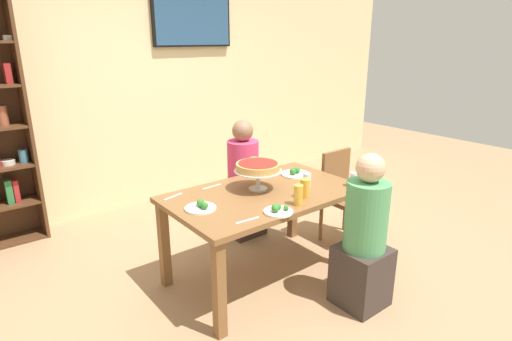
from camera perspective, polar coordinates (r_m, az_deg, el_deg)
name	(u,v)px	position (r m, az deg, el deg)	size (l,w,h in m)	color
ground_plane	(263,276)	(3.55, 1.03, -14.21)	(12.00, 12.00, 0.00)	#9E7A56
rear_partition	(140,82)	(4.93, -15.59, 11.58)	(8.00, 0.12, 2.80)	beige
dining_table	(264,204)	(3.25, 1.09, -4.55)	(1.48, 0.89, 0.74)	brown
television	(193,19)	(5.12, -8.70, 19.82)	(1.00, 0.05, 0.60)	black
diner_near_right	(364,243)	(3.09, 14.60, -9.60)	(0.34, 0.34, 1.15)	#382D28
diner_far_right	(243,187)	(4.05, -1.76, -2.25)	(0.34, 0.34, 1.15)	#382D28
chair_head_east	(343,192)	(4.02, 11.90, -2.91)	(0.40, 0.40, 0.87)	brown
deep_dish_pizza_stand	(258,168)	(3.22, 0.29, 0.36)	(0.37, 0.37, 0.22)	silver
salad_plate_near_diner	(201,206)	(2.93, -7.57, -4.92)	(0.22, 0.22, 0.07)	white
salad_plate_far_diner	(278,210)	(2.84, 3.01, -5.46)	(0.20, 0.20, 0.07)	white
salad_plate_spare	(295,173)	(3.62, 5.40, -0.33)	(0.25, 0.25, 0.07)	white
beer_glass_amber_tall	(298,195)	(2.97, 5.84, -3.37)	(0.07, 0.07, 0.15)	gold
beer_glass_amber_short	(254,167)	(3.56, -0.25, 0.50)	(0.07, 0.07, 0.17)	gold
beer_glass_amber_spare	(305,188)	(3.11, 6.74, -2.45)	(0.07, 0.07, 0.15)	gold
water_glass_clear_near	(354,180)	(3.41, 13.33, -1.22)	(0.07, 0.07, 0.12)	white
water_glass_clear_far	(307,180)	(3.33, 6.99, -1.32)	(0.06, 0.06, 0.12)	white
cutlery_fork_near	(212,187)	(3.34, -6.08, -2.21)	(0.18, 0.02, 0.01)	silver
cutlery_knife_near	(247,220)	(2.73, -1.18, -6.85)	(0.18, 0.02, 0.01)	silver
cutlery_fork_far	(173,197)	(3.18, -11.31, -3.52)	(0.18, 0.02, 0.01)	silver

